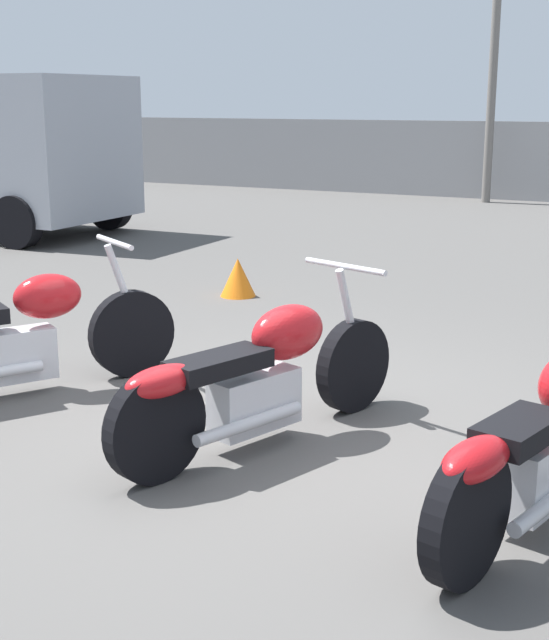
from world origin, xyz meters
name	(u,v)px	position (x,y,z in m)	size (l,w,h in m)	color
ground_plane	(268,429)	(0.00, 0.00, 0.00)	(60.00, 60.00, 0.00)	#514F4C
motorcycle_slot_1	(14,336)	(-1.76, -0.18, 0.41)	(1.22, 1.89, 0.98)	black
motorcycle_slot_2	(259,376)	(0.06, -0.24, 0.41)	(0.92, 2.04, 0.95)	black
motorcycle_slot_3	(546,443)	(1.68, -0.51, 0.39)	(0.78, 2.08, 0.95)	black
traffic_cone_near	(238,277)	(-1.92, 3.15, 0.19)	(0.35, 0.35, 0.38)	orange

